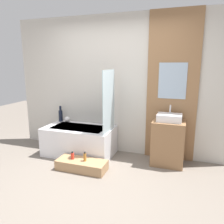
% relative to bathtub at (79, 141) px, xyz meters
% --- Properties ---
extents(ground_plane, '(12.00, 12.00, 0.00)m').
position_rel_bathtub_xyz_m(ground_plane, '(0.61, -1.16, -0.27)').
color(ground_plane, slate).
extents(wall_tiled_back, '(4.20, 0.06, 2.60)m').
position_rel_bathtub_xyz_m(wall_tiled_back, '(0.61, 0.42, 1.03)').
color(wall_tiled_back, beige).
rests_on(wall_tiled_back, ground_plane).
extents(wall_wood_accent, '(0.87, 0.04, 2.60)m').
position_rel_bathtub_xyz_m(wall_wood_accent, '(1.64, 0.36, 1.03)').
color(wall_wood_accent, '#8E6642').
rests_on(wall_wood_accent, ground_plane).
extents(bathtub, '(1.30, 0.73, 0.54)m').
position_rel_bathtub_xyz_m(bathtub, '(0.00, 0.00, 0.00)').
color(bathtub, white).
rests_on(bathtub, ground_plane).
extents(glass_shower_screen, '(0.01, 0.58, 1.08)m').
position_rel_bathtub_xyz_m(glass_shower_screen, '(0.62, -0.06, 0.81)').
color(glass_shower_screen, silver).
rests_on(glass_shower_screen, bathtub).
extents(wooden_step_bench, '(0.83, 0.33, 0.16)m').
position_rel_bathtub_xyz_m(wooden_step_bench, '(0.33, -0.57, -0.19)').
color(wooden_step_bench, '#A87F56').
rests_on(wooden_step_bench, ground_plane).
extents(vanity_cabinet, '(0.54, 0.45, 0.77)m').
position_rel_bathtub_xyz_m(vanity_cabinet, '(1.64, 0.12, 0.11)').
color(vanity_cabinet, '#8E6642').
rests_on(vanity_cabinet, ground_plane).
extents(sink, '(0.41, 0.31, 0.26)m').
position_rel_bathtub_xyz_m(sink, '(1.64, 0.12, 0.56)').
color(sink, white).
rests_on(sink, vanity_cabinet).
extents(vase_tall_dark, '(0.08, 0.08, 0.32)m').
position_rel_bathtub_xyz_m(vase_tall_dark, '(-0.56, 0.28, 0.40)').
color(vase_tall_dark, black).
rests_on(vase_tall_dark, bathtub).
extents(vase_round_light, '(0.12, 0.12, 0.12)m').
position_rel_bathtub_xyz_m(vase_round_light, '(-0.40, 0.26, 0.33)').
color(vase_round_light, white).
rests_on(vase_round_light, bathtub).
extents(bottle_soap_primary, '(0.05, 0.05, 0.13)m').
position_rel_bathtub_xyz_m(bottle_soap_primary, '(0.16, -0.57, -0.05)').
color(bottle_soap_primary, red).
rests_on(bottle_soap_primary, wooden_step_bench).
extents(bottle_soap_secondary, '(0.05, 0.05, 0.16)m').
position_rel_bathtub_xyz_m(bottle_soap_secondary, '(0.39, -0.57, -0.04)').
color(bottle_soap_secondary, '#B2752D').
rests_on(bottle_soap_secondary, wooden_step_bench).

